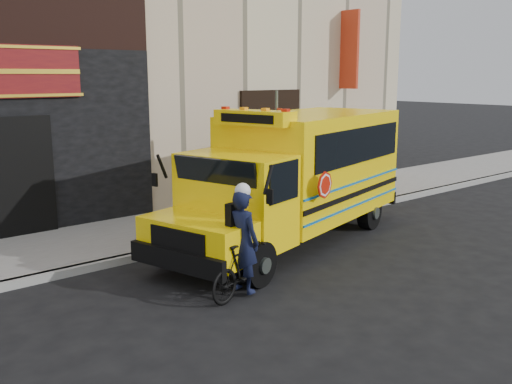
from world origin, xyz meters
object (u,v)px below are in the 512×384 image
Objects in this scene: school_bus at (297,172)px; sign_pole at (277,152)px; cyclist at (243,244)px; bicycle at (243,269)px.

sign_pole is (0.52, 1.25, 0.26)m from school_bus.
sign_pole is 4.65m from cyclist.
school_bus is 1.38m from sign_pole.
sign_pole reaches higher than cyclist.
bicycle is (-2.95, -1.86, -1.05)m from school_bus.
sign_pole is at bearing -58.17° from cyclist.
bicycle is at bearing -147.84° from school_bus.
sign_pole is at bearing -61.54° from bicycle.
school_bus is 2.24× the size of sign_pole.
school_bus is 4.19× the size of cyclist.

